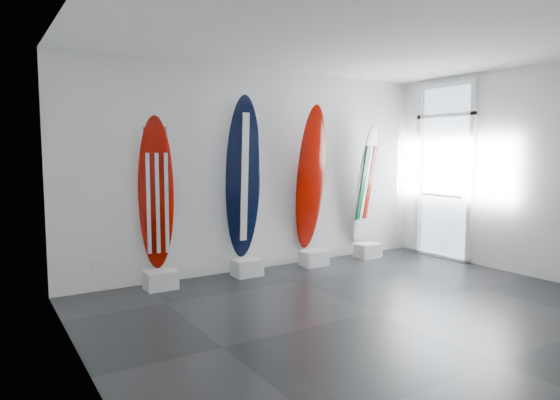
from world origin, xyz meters
TOP-DOWN VIEW (x-y plane):
  - floor at (0.00, 0.00)m, footprint 6.00×6.00m
  - ceiling at (0.00, 0.00)m, footprint 6.00×6.00m
  - wall_back at (0.00, 2.50)m, footprint 6.00×0.00m
  - wall_left at (-3.00, 0.00)m, footprint 0.00×5.00m
  - wall_right at (3.00, 0.00)m, footprint 0.00×5.00m
  - display_block_usa at (-1.70, 2.18)m, footprint 0.40×0.30m
  - surfboard_usa at (-1.70, 2.28)m, footprint 0.49×0.31m
  - display_block_navy at (-0.43, 2.18)m, footprint 0.40×0.30m
  - surfboard_navy at (-0.43, 2.28)m, footprint 0.56×0.34m
  - display_block_swiss at (0.76, 2.18)m, footprint 0.40×0.30m
  - surfboard_swiss at (0.76, 2.28)m, footprint 0.52×0.39m
  - display_block_italy at (1.88, 2.18)m, footprint 0.40×0.30m
  - surfboard_italy at (1.88, 2.28)m, footprint 0.56×0.53m
  - wall_outlet at (-2.45, 2.48)m, footprint 0.09×0.02m
  - glass_door at (2.97, 1.55)m, footprint 0.12×1.16m
  - balcony at (4.30, 1.55)m, footprint 2.80×2.20m

SIDE VIEW (x-z plane):
  - floor at x=0.00m, z-range 0.00..0.00m
  - display_block_usa at x=-1.70m, z-range 0.00..0.24m
  - display_block_navy at x=-0.43m, z-range 0.00..0.24m
  - display_block_swiss at x=0.76m, z-range 0.00..0.24m
  - display_block_italy at x=1.88m, z-range 0.00..0.24m
  - wall_outlet at x=-2.45m, z-range 0.28..0.41m
  - balcony at x=4.30m, z-range -0.10..1.10m
  - surfboard_usa at x=-1.70m, z-range 0.24..2.25m
  - surfboard_italy at x=1.88m, z-range 0.23..2.27m
  - surfboard_swiss at x=0.76m, z-range 0.23..2.50m
  - surfboard_navy at x=-0.43m, z-range 0.24..2.58m
  - glass_door at x=2.97m, z-range 0.00..2.85m
  - wall_back at x=0.00m, z-range -1.50..4.50m
  - wall_left at x=-3.00m, z-range -1.00..4.00m
  - wall_right at x=3.00m, z-range -1.00..4.00m
  - ceiling at x=0.00m, z-range 3.00..3.00m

